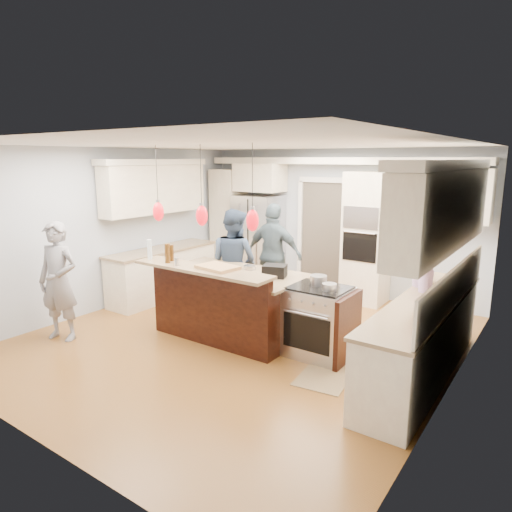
{
  "coord_description": "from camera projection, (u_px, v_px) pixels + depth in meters",
  "views": [
    {
      "loc": [
        3.67,
        -4.89,
        2.52
      ],
      "look_at": [
        0.0,
        0.35,
        1.15
      ],
      "focal_mm": 32.0,
      "sensor_mm": 36.0,
      "label": 1
    }
  ],
  "objects": [
    {
      "name": "ground_plane",
      "position": [
        242.0,
        339.0,
        6.5
      ],
      "size": [
        6.0,
        6.0,
        0.0
      ],
      "primitive_type": "plane",
      "color": "#9E6A2B",
      "rests_on": "ground"
    },
    {
      "name": "room_shell",
      "position": [
        241.0,
        212.0,
        6.12
      ],
      "size": [
        5.54,
        6.04,
        2.72
      ],
      "color": "#B2BCC6",
      "rests_on": "ground"
    },
    {
      "name": "refrigerator",
      "position": [
        258.0,
        240.0,
        9.3
      ],
      "size": [
        0.9,
        0.7,
        1.8
      ],
      "primitive_type": "cube",
      "color": "#B7B7BC",
      "rests_on": "ground"
    },
    {
      "name": "oven_column",
      "position": [
        367.0,
        238.0,
        7.98
      ],
      "size": [
        0.72,
        0.69,
        2.3
      ],
      "color": "#FAEFCB",
      "rests_on": "ground"
    },
    {
      "name": "back_upper_cabinets",
      "position": [
        296.0,
        204.0,
        8.78
      ],
      "size": [
        5.3,
        0.61,
        2.54
      ],
      "color": "#FAEFCB",
      "rests_on": "ground"
    },
    {
      "name": "right_counter_run",
      "position": [
        430.0,
        291.0,
        5.15
      ],
      "size": [
        0.64,
        3.1,
        2.51
      ],
      "color": "#FAEFCB",
      "rests_on": "ground"
    },
    {
      "name": "left_cabinets",
      "position": [
        160.0,
        241.0,
        8.29
      ],
      "size": [
        0.64,
        2.3,
        2.51
      ],
      "color": "#FAEFCB",
      "rests_on": "ground"
    },
    {
      "name": "kitchen_island",
      "position": [
        231.0,
        302.0,
        6.6
      ],
      "size": [
        2.1,
        1.46,
        1.12
      ],
      "color": "black",
      "rests_on": "ground"
    },
    {
      "name": "island_range",
      "position": [
        321.0,
        322.0,
        5.88
      ],
      "size": [
        0.82,
        0.71,
        0.92
      ],
      "color": "#B7B7BC",
      "rests_on": "ground"
    },
    {
      "name": "pendant_lights",
      "position": [
        202.0,
        215.0,
        5.86
      ],
      "size": [
        1.75,
        0.15,
        1.03
      ],
      "color": "black",
      "rests_on": "ground"
    },
    {
      "name": "person_bar_end",
      "position": [
        59.0,
        282.0,
        6.36
      ],
      "size": [
        0.7,
        0.57,
        1.68
      ],
      "primitive_type": "imported",
      "rotation": [
        0.0,
        0.0,
        0.3
      ],
      "color": "gray",
      "rests_on": "ground"
    },
    {
      "name": "person_far_left",
      "position": [
        234.0,
        262.0,
        7.44
      ],
      "size": [
        0.89,
        0.72,
        1.73
      ],
      "primitive_type": "imported",
      "rotation": [
        0.0,
        0.0,
        3.06
      ],
      "color": "#2E405A",
      "rests_on": "ground"
    },
    {
      "name": "person_far_right",
      "position": [
        274.0,
        255.0,
        7.88
      ],
      "size": [
        1.08,
        0.52,
        1.78
      ],
      "primitive_type": "imported",
      "rotation": [
        0.0,
        0.0,
        3.23
      ],
      "color": "#495D66",
      "rests_on": "ground"
    },
    {
      "name": "person_range_side",
      "position": [
        428.0,
        289.0,
        5.87
      ],
      "size": [
        0.98,
        1.27,
        1.74
      ],
      "primitive_type": "imported",
      "rotation": [
        0.0,
        0.0,
        1.91
      ],
      "color": "#BF95C8",
      "rests_on": "ground"
    },
    {
      "name": "floor_rug",
      "position": [
        326.0,
        375.0,
        5.4
      ],
      "size": [
        0.66,
        0.89,
        0.01
      ],
      "primitive_type": "cube",
      "rotation": [
        0.0,
        0.0,
        0.12
      ],
      "color": "#9B8154",
      "rests_on": "ground"
    },
    {
      "name": "water_bottle",
      "position": [
        150.0,
        249.0,
        6.45
      ],
      "size": [
        0.09,
        0.09,
        0.28
      ],
      "primitive_type": "cylinder",
      "rotation": [
        0.0,
        0.0,
        -0.39
      ],
      "color": "silver",
      "rests_on": "kitchen_island"
    },
    {
      "name": "beer_bottle_a",
      "position": [
        168.0,
        253.0,
        6.25
      ],
      "size": [
        0.07,
        0.07,
        0.26
      ],
      "primitive_type": "cylinder",
      "rotation": [
        0.0,
        0.0,
        -0.06
      ],
      "color": "#472A0C",
      "rests_on": "kitchen_island"
    },
    {
      "name": "beer_bottle_b",
      "position": [
        167.0,
        254.0,
        6.22
      ],
      "size": [
        0.07,
        0.07,
        0.26
      ],
      "primitive_type": "cylinder",
      "rotation": [
        0.0,
        0.0,
        -0.03
      ],
      "color": "#472A0C",
      "rests_on": "kitchen_island"
    },
    {
      "name": "beer_bottle_c",
      "position": [
        172.0,
        253.0,
        6.35
      ],
      "size": [
        0.08,
        0.08,
        0.23
      ],
      "primitive_type": "cylinder",
      "rotation": [
        0.0,
        0.0,
        0.43
      ],
      "color": "#472A0C",
      "rests_on": "kitchen_island"
    },
    {
      "name": "drink_can",
      "position": [
        177.0,
        262.0,
        6.08
      ],
      "size": [
        0.06,
        0.06,
        0.11
      ],
      "primitive_type": "cylinder",
      "rotation": [
        0.0,
        0.0,
        -0.13
      ],
      "color": "#B7B7BC",
      "rests_on": "kitchen_island"
    },
    {
      "name": "cutting_board",
      "position": [
        218.0,
        267.0,
        5.92
      ],
      "size": [
        0.56,
        0.43,
        0.04
      ],
      "primitive_type": "cube",
      "rotation": [
        0.0,
        0.0,
        -0.13
      ],
      "color": "tan",
      "rests_on": "kitchen_island"
    },
    {
      "name": "pot_large",
      "position": [
        318.0,
        280.0,
        5.88
      ],
      "size": [
        0.22,
        0.22,
        0.13
      ],
      "primitive_type": "cylinder",
      "color": "#B7B7BC",
      "rests_on": "island_range"
    },
    {
      "name": "pot_small",
      "position": [
        329.0,
        287.0,
        5.63
      ],
      "size": [
        0.18,
        0.18,
        0.09
      ],
      "primitive_type": "cylinder",
      "color": "#B7B7BC",
      "rests_on": "island_range"
    }
  ]
}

